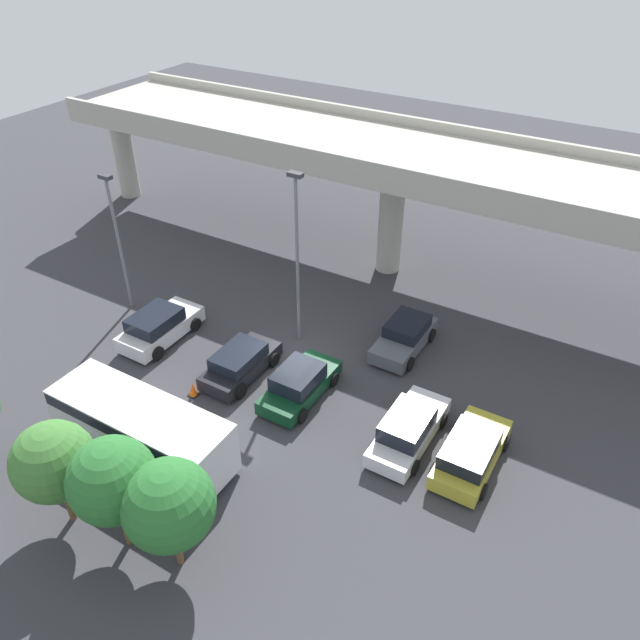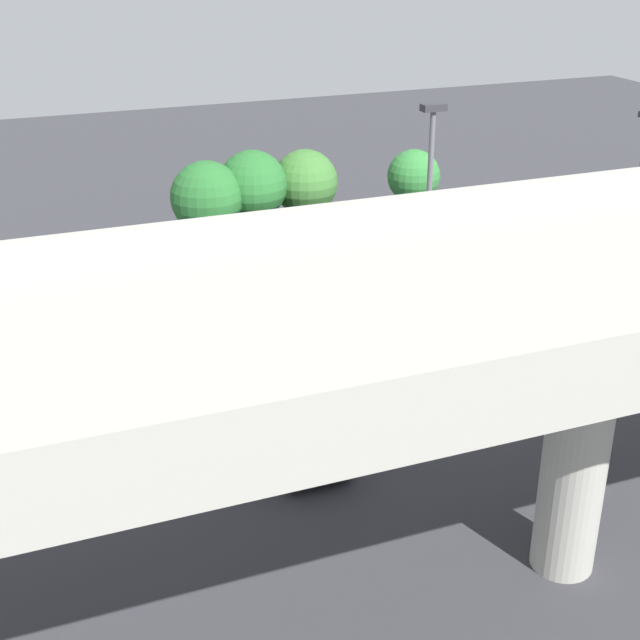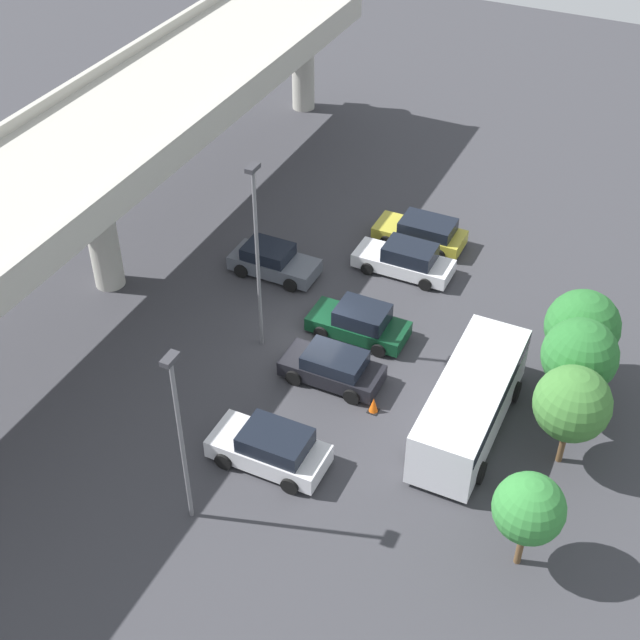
# 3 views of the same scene
# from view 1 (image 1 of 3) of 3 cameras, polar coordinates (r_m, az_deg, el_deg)

# --- Properties ---
(ground_plane) EXTENTS (91.25, 91.25, 0.00)m
(ground_plane) POSITION_cam_1_polar(r_m,az_deg,el_deg) (30.31, -2.94, -4.37)
(ground_plane) COLOR #38383D
(highway_overpass) EXTENTS (44.02, 7.79, 8.08)m
(highway_overpass) POSITION_cam_1_polar(r_m,az_deg,el_deg) (35.42, 6.86, 14.08)
(highway_overpass) COLOR #ADAAA0
(highway_overpass) RESTS_ON ground_plane
(parked_car_0) EXTENTS (2.26, 4.56, 1.66)m
(parked_car_0) POSITION_cam_1_polar(r_m,az_deg,el_deg) (32.67, -14.48, -0.55)
(parked_car_0) COLOR silver
(parked_car_0) RESTS_ON ground_plane
(parked_car_1) EXTENTS (2.11, 4.30, 1.47)m
(parked_car_1) POSITION_cam_1_polar(r_m,az_deg,el_deg) (29.65, -7.29, -3.90)
(parked_car_1) COLOR black
(parked_car_1) RESTS_ON ground_plane
(parked_car_2) EXTENTS (2.14, 4.49, 1.59)m
(parked_car_2) POSITION_cam_1_polar(r_m,az_deg,el_deg) (28.27, -1.89, -5.83)
(parked_car_2) COLOR #0C381E
(parked_car_2) RESTS_ON ground_plane
(parked_car_3) EXTENTS (2.14, 4.34, 1.51)m
(parked_car_3) POSITION_cam_1_polar(r_m,az_deg,el_deg) (31.36, 7.73, -1.47)
(parked_car_3) COLOR #515660
(parked_car_3) RESTS_ON ground_plane
(parked_car_4) EXTENTS (2.08, 4.86, 1.61)m
(parked_car_4) POSITION_cam_1_polar(r_m,az_deg,el_deg) (26.41, 8.09, -9.84)
(parked_car_4) COLOR silver
(parked_car_4) RESTS_ON ground_plane
(parked_car_5) EXTENTS (2.20, 4.60, 1.50)m
(parked_car_5) POSITION_cam_1_polar(r_m,az_deg,el_deg) (25.99, 13.62, -11.66)
(parked_car_5) COLOR gold
(parked_car_5) RESTS_ON ground_plane
(shuttle_bus) EXTENTS (7.83, 2.82, 2.61)m
(shuttle_bus) POSITION_cam_1_polar(r_m,az_deg,el_deg) (26.07, -16.02, -9.37)
(shuttle_bus) COLOR silver
(shuttle_bus) RESTS_ON ground_plane
(lamp_post_near_aisle) EXTENTS (0.70, 0.35, 7.67)m
(lamp_post_near_aisle) POSITION_cam_1_polar(r_m,az_deg,el_deg) (33.91, -18.07, 7.56)
(lamp_post_near_aisle) COLOR slate
(lamp_post_near_aisle) RESTS_ON ground_plane
(lamp_post_mid_lot) EXTENTS (0.70, 0.35, 8.98)m
(lamp_post_mid_lot) POSITION_cam_1_polar(r_m,az_deg,el_deg) (29.34, -2.11, 6.46)
(lamp_post_mid_lot) COLOR slate
(lamp_post_mid_lot) RESTS_ON ground_plane
(tree_front_centre) EXTENTS (2.89, 2.89, 4.49)m
(tree_front_centre) POSITION_cam_1_polar(r_m,az_deg,el_deg) (23.67, -23.18, -11.83)
(tree_front_centre) COLOR brown
(tree_front_centre) RESTS_ON ground_plane
(tree_front_right) EXTENTS (2.98, 2.98, 4.75)m
(tree_front_right) POSITION_cam_1_polar(r_m,az_deg,el_deg) (22.08, -18.45, -13.75)
(tree_front_right) COLOR brown
(tree_front_right) RESTS_ON ground_plane
(tree_front_far_right) EXTENTS (3.06, 3.06, 4.56)m
(tree_front_far_right) POSITION_cam_1_polar(r_m,az_deg,el_deg) (21.24, -13.66, -16.12)
(tree_front_far_right) COLOR brown
(tree_front_far_right) RESTS_ON ground_plane
(traffic_cone) EXTENTS (0.44, 0.44, 0.70)m
(traffic_cone) POSITION_cam_1_polar(r_m,az_deg,el_deg) (29.14, -11.54, -6.26)
(traffic_cone) COLOR black
(traffic_cone) RESTS_ON ground_plane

